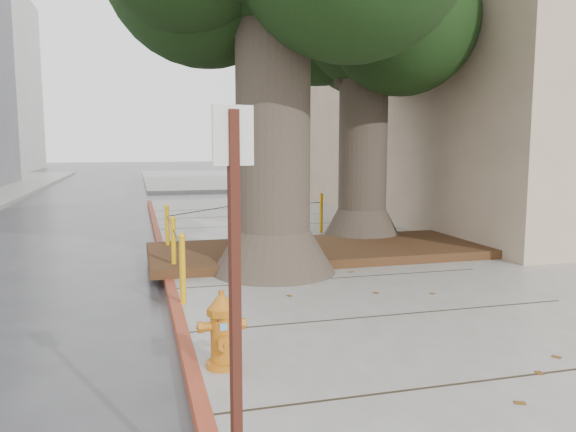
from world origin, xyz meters
name	(u,v)px	position (x,y,z in m)	size (l,w,h in m)	color
ground	(350,331)	(0.00, 0.00, 0.00)	(140.00, 140.00, 0.00)	#28282B
sidewalk_far	(268,178)	(6.00, 30.00, 0.07)	(16.00, 20.00, 0.15)	slate
curb_red	(170,286)	(-2.00, 2.50, 0.07)	(0.14, 26.00, 0.16)	maroon
planter_bed	(320,250)	(0.90, 3.90, 0.23)	(6.40, 2.60, 0.16)	black
building_corner	(559,53)	(10.00, 8.50, 5.00)	(12.00, 13.00, 10.00)	tan
building_side_white	(437,109)	(16.00, 26.00, 4.50)	(10.00, 10.00, 9.00)	silver
building_side_grey	(468,95)	(22.00, 32.00, 6.00)	(12.00, 14.00, 12.00)	slate
tree_far	(378,13)	(2.64, 5.32, 5.02)	(4.50, 3.80, 7.17)	#4C3F33
bollard_ring	(224,228)	(-0.87, 4.38, 0.66)	(3.79, 5.39, 0.95)	#D2960B
fire_hydrant	(222,330)	(-1.72, -1.08, 0.51)	(0.39, 0.34, 0.75)	#BA6513
signpost	(235,290)	(-1.95, -3.19, 1.45)	(0.23, 0.06, 2.30)	#471911
car_silver	(334,179)	(6.80, 19.46, 0.58)	(1.36, 3.38, 1.15)	#ABACB1
car_red	(420,177)	(11.31, 19.25, 0.66)	(1.39, 3.98, 1.31)	maroon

